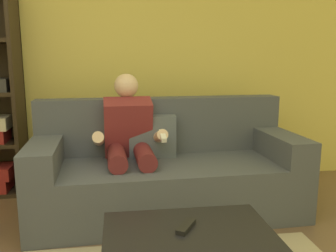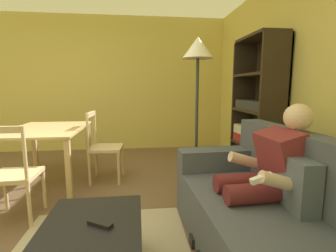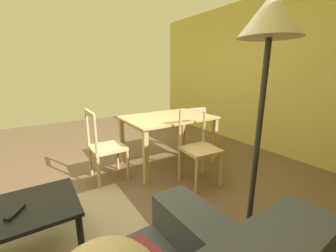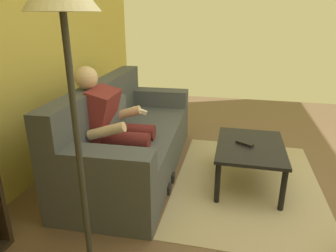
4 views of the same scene
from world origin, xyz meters
name	(u,v)px [view 2 (image 2 of 4)]	position (x,y,z in m)	size (l,w,h in m)	color
ground_plane	(26,230)	(0.00, 0.00, 0.00)	(8.11, 8.11, 0.00)	brown
wall_back	(330,81)	(0.00, 2.87, 1.34)	(6.11, 0.12, 2.67)	#DBC660
wall_side	(86,84)	(-3.06, 0.00, 1.34)	(0.12, 5.73, 2.67)	#D2BE5D
couch	(285,230)	(0.80, 1.99, 0.34)	(2.22, 0.98, 0.94)	#474C56
person_lounging	(266,175)	(0.49, 2.00, 0.61)	(0.60, 0.91, 1.16)	maroon
coffee_table	(91,235)	(0.74, 0.72, 0.36)	(0.86, 0.63, 0.42)	black
tv_remote	(100,224)	(0.74, 0.78, 0.43)	(0.05, 0.17, 0.02)	black
bookshelf	(257,126)	(-0.95, 2.62, 0.76)	(0.88, 0.36, 1.94)	#2D2319
dining_table	(47,136)	(-1.19, -0.17, 0.64)	(1.29, 0.91, 0.75)	tan
dining_chair_near_wall	(104,147)	(-1.19, 0.56, 0.47)	(0.45, 0.45, 0.95)	#D1B27F
dining_chair_facing_couch	(13,175)	(-0.21, -0.17, 0.45)	(0.42, 0.42, 0.95)	#D1B27F
floor_lamp	(198,63)	(-0.66, 1.72, 1.56)	(0.36, 0.36, 1.85)	black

